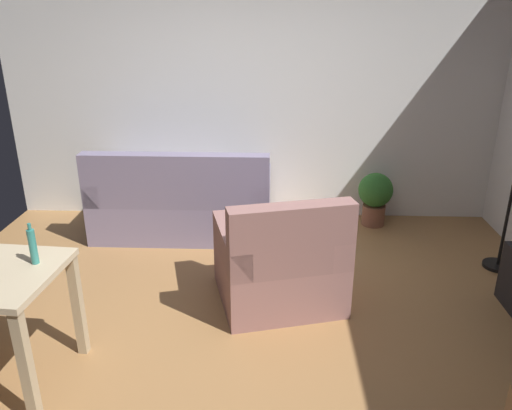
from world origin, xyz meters
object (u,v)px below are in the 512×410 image
potted_plant (375,195)px  bottle_tall (33,246)px  couch (183,205)px  armchair (280,265)px

potted_plant → bottle_tall: size_ratio=2.24×
couch → potted_plant: 2.01m
couch → armchair: size_ratio=1.62×
armchair → bottle_tall: 1.78m
potted_plant → bottle_tall: bottle_tall is taller
couch → armchair: (0.98, -1.24, 0.01)m
couch → bottle_tall: (-0.47, -2.11, 0.56)m
potted_plant → couch: bearing=-171.1°
armchair → bottle_tall: bottle_tall is taller
couch → potted_plant: size_ratio=3.08×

